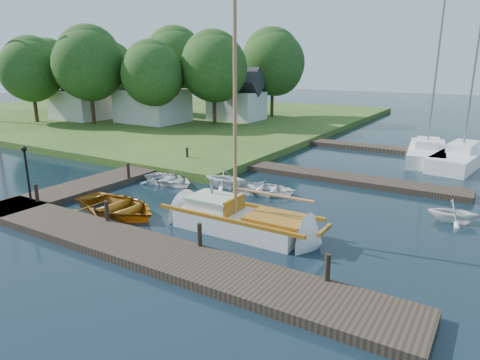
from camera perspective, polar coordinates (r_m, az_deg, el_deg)
The scene contains 31 objects.
ground at distance 19.41m, azimuth 0.00°, elevation -3.42°, with size 160.00×160.00×0.00m, color black.
near_dock at distance 14.95m, azimuth -12.35°, elevation -9.15°, with size 18.00×2.20×0.30m, color #2E211A.
left_dock at distance 25.69m, azimuth -12.94°, elevation 1.27°, with size 2.20×18.00×0.30m, color #2E211A.
far_dock at distance 24.20m, azimuth 12.22°, elevation 0.44°, with size 14.00×1.60×0.30m, color #2E211A.
shore at distance 53.57m, azimuth -13.36°, elevation 8.63°, with size 50.00×40.00×0.50m, color #35511F.
mooring_post_0 at distance 20.94m, azimuth -25.49°, elevation -1.54°, with size 0.16×0.16×0.80m, color black.
mooring_post_1 at distance 17.44m, azimuth -17.32°, elevation -3.94°, with size 0.16×0.16×0.80m, color black.
mooring_post_2 at distance 14.51m, azimuth -5.40°, elevation -7.25°, with size 0.16×0.16×0.80m, color black.
mooring_post_3 at distance 12.54m, azimuth 11.60°, elevation -11.33°, with size 0.16×0.16×0.80m, color black.
mooring_post_4 at distance 23.51m, azimuth -14.67°, elevation 1.23°, with size 0.16×0.16×0.80m, color black.
mooring_post_5 at distance 27.09m, azimuth -7.06°, elevation 3.47°, with size 0.16×0.16×0.80m, color black.
lamp_post at distance 21.07m, azimuth -26.61°, elevation 1.73°, with size 0.24×0.24×2.44m.
sailboat at distance 16.42m, azimuth 0.46°, elevation -5.75°, with size 7.16×2.04×9.83m.
dinghy at distance 18.97m, azimuth -16.16°, elevation -3.07°, with size 3.11×4.36×0.90m, color #9B6512.
tender_a at distance 23.03m, azimuth -9.46°, elevation 0.28°, with size 2.25×3.16×0.65m, color white.
tender_b at distance 21.94m, azimuth -1.88°, elevation 0.50°, with size 2.01×2.33×1.23m, color white.
tender_c at distance 21.09m, azimuth 3.14°, elevation -0.93°, with size 2.30×3.22×0.67m, color white.
tender_d at distance 19.37m, azimuth 26.67°, elevation -3.57°, with size 1.69×1.95×1.03m, color white.
marina_boat_2 at distance 30.75m, azimuth 23.63°, elevation 3.51°, with size 3.09×7.10×11.96m.
marina_boat_3 at distance 30.44m, azimuth 27.50°, elevation 2.93°, with size 3.32×8.20×11.97m.
house_a at distance 43.47m, azimuth -11.61°, elevation 10.81°, with size 6.30×5.00×6.29m.
house_b at distance 48.04m, azimuth -20.37°, elevation 10.37°, with size 5.77×4.50×5.79m.
house_c at distance 44.59m, azimuth -0.44°, elevation 10.74°, with size 5.25×4.00×5.28m.
tree_0 at distance 47.24m, azimuth -26.07°, elevation 13.07°, with size 6.12×6.07×8.28m.
tree_1 at distance 43.57m, azimuth -19.48°, elevation 14.40°, with size 6.70×6.70×9.20m.
tree_2 at distance 40.57m, azimuth -11.59°, elevation 13.74°, with size 5.83×5.75×7.82m.
tree_3 at distance 41.15m, azimuth -3.47°, elevation 14.82°, with size 6.41×6.38×8.74m.
tree_4 at distance 49.20m, azimuth -8.62°, elevation 15.44°, with size 7.01×7.01×9.66m.
tree_5 at distance 53.34m, azimuth -16.80°, elevation 13.94°, with size 6.00×5.94×8.10m.
tree_6 at distance 55.56m, azimuth -24.23°, elevation 13.53°, with size 6.24×6.20×8.46m.
tree_7 at distance 46.95m, azimuth 4.43°, elevation 15.36°, with size 6.83×6.83×9.38m.
Camera 1 is at (9.66, -15.61, 6.30)m, focal length 32.00 mm.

